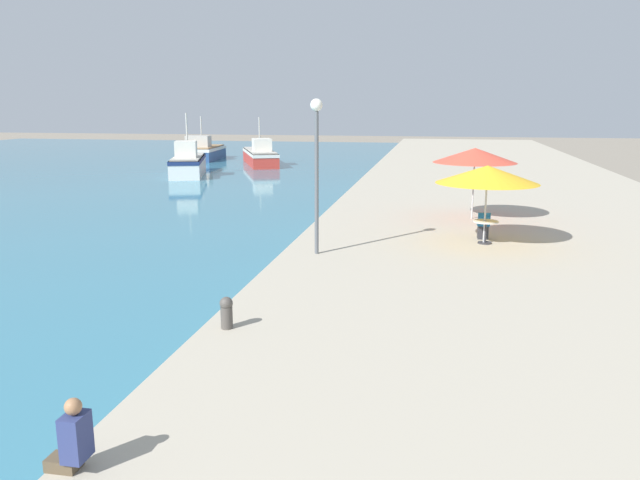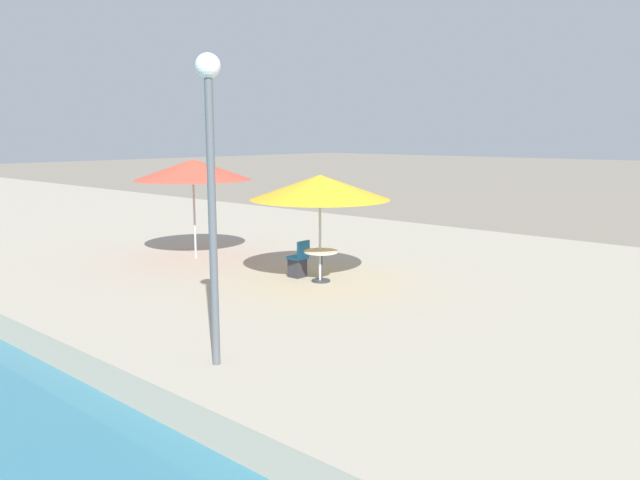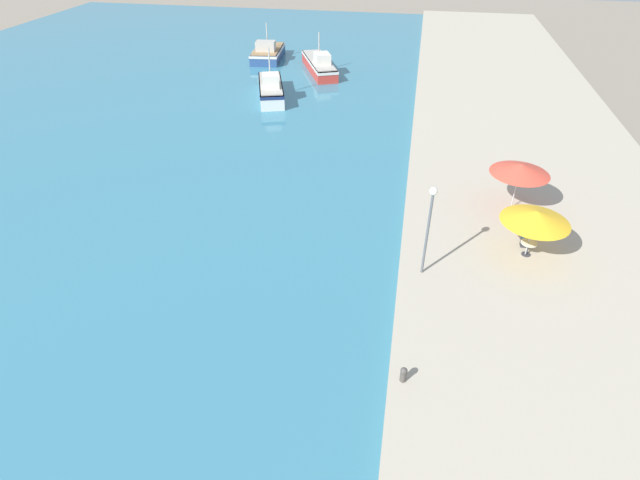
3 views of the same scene
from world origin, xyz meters
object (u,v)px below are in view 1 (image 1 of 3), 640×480
Objects in this scene: fishing_boat_far at (202,151)px; lamppost at (317,150)px; fishing_boat_near at (188,163)px; fishing_boat_mid at (260,155)px; person_at_quay at (73,439)px; cafe_umbrella_white at (475,155)px; cafe_table at (485,227)px; cafe_umbrella_pink at (487,174)px; mooring_bollard at (227,312)px; cafe_chair_left at (483,229)px.

fishing_boat_far is 1.42× the size of lamppost.
fishing_boat_near reaches higher than fishing_boat_mid.
person_at_quay is 0.21× the size of lamppost.
fishing_boat_near is at bearing -78.57° from fishing_boat_far.
lamppost reaches higher than cafe_umbrella_white.
cafe_table is (16.21, -30.14, 0.30)m from fishing_boat_mid.
cafe_umbrella_white is (16.01, -25.61, 2.24)m from fishing_boat_mid.
person_at_quay is at bearing -99.50° from fishing_boat_mid.
fishing_boat_near is 9.09m from fishing_boat_mid.
cafe_umbrella_white reaches higher than person_at_quay.
fishing_boat_near is 25.42m from cafe_umbrella_white.
cafe_table is 6.15m from lamppost.
person_at_quay is at bearing -112.43° from cafe_table.
fishing_boat_mid reaches higher than cafe_umbrella_white.
cafe_umbrella_pink is 3.39× the size of person_at_quay.
cafe_umbrella_white reaches higher than cafe_umbrella_pink.
fishing_boat_far is 40.17m from lamppost.
lamppost reaches higher than fishing_boat_far.
lamppost is (-5.03, -2.37, 0.86)m from cafe_umbrella_pink.
cafe_umbrella_pink is 10.75m from mooring_bollard.
fishing_boat_near is at bearing 120.29° from lamppost.
mooring_bollard is (0.20, 5.09, -0.07)m from person_at_quay.
cafe_table is at bearing 25.06° from lamppost.
person_at_quay is 5.09m from mooring_bollard.
cafe_umbrella_pink is at bearing 67.69° from person_at_quay.
fishing_boat_far is at bearing 89.36° from fishing_boat_near.
cafe_umbrella_pink reaches higher than cafe_chair_left.
cafe_table is 0.18× the size of lamppost.
cafe_chair_left is 0.20× the size of lamppost.
cafe_umbrella_pink is at bearing -66.15° from fishing_boat_near.
fishing_boat_mid reaches higher than cafe_umbrella_pink.
fishing_boat_near is 7.87× the size of person_at_quay.
fishing_boat_mid is 9.71× the size of cafe_chair_left.
fishing_boat_far is at bearing 123.99° from cafe_umbrella_pink.
cafe_chair_left is at bearing -65.14° from fishing_boat_near.
cafe_umbrella_pink is at bearing 58.16° from mooring_bollard.
fishing_boat_far is at bearing 109.50° from person_at_quay.
cafe_chair_left is (22.68, -32.89, 0.09)m from fishing_boat_far.
cafe_umbrella_white is 14.72m from mooring_bollard.
lamppost reaches higher than fishing_boat_near.
cafe_umbrella_pink is 0.71× the size of lamppost.
mooring_bollard is (10.59, -39.13, 0.11)m from fishing_boat_mid.
fishing_boat_mid is at bearing 117.47° from cafe_chair_left.
fishing_boat_near is 28.73m from cafe_umbrella_pink.
cafe_chair_left is 0.95× the size of person_at_quay.
mooring_bollard is (-5.61, -8.99, -0.18)m from cafe_table.
cafe_table is (0.19, -4.53, -1.94)m from cafe_umbrella_white.
person_at_quay is at bearing -87.22° from fishing_boat_near.
fishing_boat_far reaches higher than person_at_quay.
cafe_table is (0.03, 0.00, -1.70)m from cafe_umbrella_pink.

